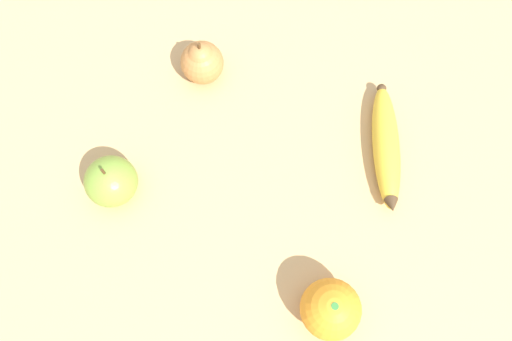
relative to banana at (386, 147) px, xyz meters
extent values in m
plane|color=tan|center=(-0.14, 0.15, -0.02)|extent=(3.00, 3.00, 0.00)
ellipsoid|color=gold|center=(0.00, 0.00, 0.00)|extent=(0.19, 0.16, 0.04)
cone|color=#47331E|center=(-0.08, -0.06, 0.01)|extent=(0.04, 0.03, 0.03)
sphere|color=#47331E|center=(0.08, 0.06, 0.00)|extent=(0.02, 0.02, 0.02)
sphere|color=orange|center=(-0.26, -0.08, 0.02)|extent=(0.09, 0.09, 0.09)
cylinder|color=#337A33|center=(-0.26, -0.08, 0.06)|extent=(0.01, 0.01, 0.00)
sphere|color=#B2753D|center=(-0.07, 0.32, 0.02)|extent=(0.07, 0.07, 0.07)
sphere|color=#B2753D|center=(-0.07, 0.32, 0.04)|extent=(0.04, 0.04, 0.04)
cylinder|color=#4C3319|center=(-0.07, 0.32, 0.06)|extent=(0.01, 0.01, 0.02)
ellipsoid|color=olive|center=(-0.32, 0.29, 0.02)|extent=(0.08, 0.08, 0.07)
cylinder|color=#4C3319|center=(-0.32, 0.29, 0.06)|extent=(0.00, 0.00, 0.01)
camera|label=1|loc=(-0.38, -0.04, 0.73)|focal=35.00mm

